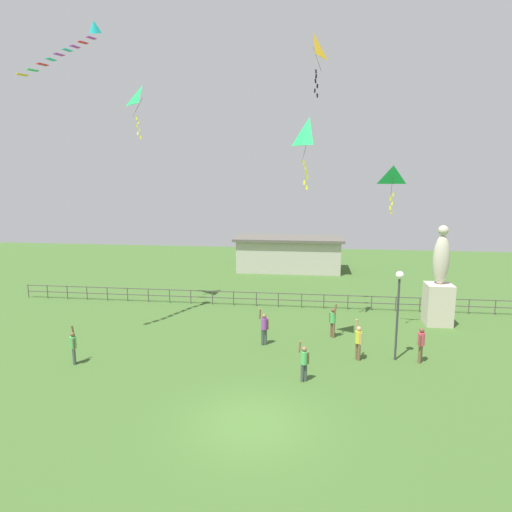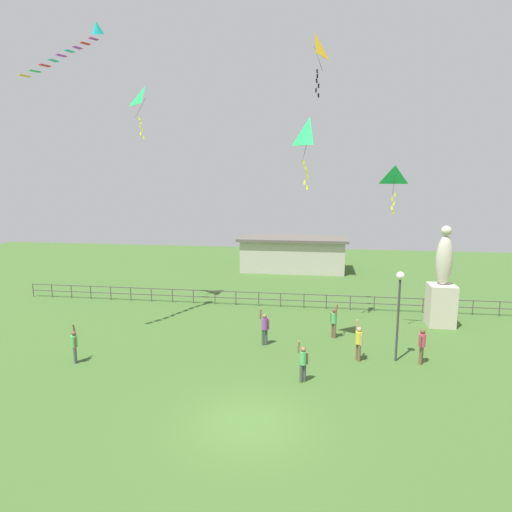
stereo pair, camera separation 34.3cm
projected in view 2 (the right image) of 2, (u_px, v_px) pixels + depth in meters
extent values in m
plane|color=#3D6028|center=(248.00, 423.00, 14.58)|extent=(80.00, 80.00, 0.00)
cube|color=beige|center=(441.00, 305.00, 24.45)|extent=(1.44, 1.44, 2.38)
ellipsoid|color=beige|center=(444.00, 260.00, 24.01)|extent=(0.90, 0.76, 2.82)
sphere|color=beige|center=(446.00, 231.00, 23.73)|extent=(0.56, 0.56, 0.56)
cylinder|color=#38383D|center=(398.00, 321.00, 19.38)|extent=(0.10, 0.10, 3.85)
sphere|color=white|center=(400.00, 276.00, 19.03)|extent=(0.36, 0.36, 0.36)
cylinder|color=brown|center=(422.00, 354.00, 19.38)|extent=(0.14, 0.14, 0.83)
cylinder|color=brown|center=(421.00, 356.00, 19.25)|extent=(0.14, 0.14, 0.83)
cylinder|color=#D83F59|center=(422.00, 340.00, 19.19)|extent=(0.30, 0.30, 0.59)
sphere|color=brown|center=(423.00, 331.00, 19.13)|extent=(0.22, 0.22, 0.22)
cylinder|color=brown|center=(423.00, 339.00, 19.36)|extent=(0.09, 0.09, 0.56)
cylinder|color=brown|center=(421.00, 342.00, 19.04)|extent=(0.09, 0.09, 0.56)
cylinder|color=brown|center=(335.00, 331.00, 22.51)|extent=(0.14, 0.14, 0.80)
cylinder|color=brown|center=(332.00, 330.00, 22.63)|extent=(0.14, 0.14, 0.80)
cylinder|color=#4CB259|center=(334.00, 318.00, 22.46)|extent=(0.29, 0.29, 0.57)
sphere|color=brown|center=(334.00, 311.00, 22.39)|extent=(0.21, 0.21, 0.21)
cylinder|color=brown|center=(337.00, 310.00, 22.19)|extent=(0.19, 0.19, 0.54)
cylinder|color=brown|center=(331.00, 318.00, 22.62)|extent=(0.09, 0.09, 0.54)
cylinder|color=brown|center=(357.00, 352.00, 19.73)|extent=(0.14, 0.14, 0.81)
cylinder|color=brown|center=(359.00, 353.00, 19.59)|extent=(0.14, 0.14, 0.81)
cylinder|color=gold|center=(359.00, 338.00, 19.55)|extent=(0.30, 0.30, 0.57)
sphere|color=tan|center=(359.00, 329.00, 19.48)|extent=(0.22, 0.22, 0.22)
cylinder|color=tan|center=(357.00, 326.00, 19.66)|extent=(0.18, 0.16, 0.55)
cylinder|color=tan|center=(362.00, 340.00, 19.37)|extent=(0.09, 0.09, 0.54)
cylinder|color=#3F4C47|center=(75.00, 354.00, 19.50)|extent=(0.13, 0.13, 0.75)
cylinder|color=#3F4C47|center=(75.00, 355.00, 19.37)|extent=(0.13, 0.13, 0.75)
cylinder|color=#4CB259|center=(74.00, 341.00, 19.33)|extent=(0.28, 0.28, 0.53)
sphere|color=brown|center=(74.00, 333.00, 19.26)|extent=(0.20, 0.20, 0.20)
cylinder|color=brown|center=(74.00, 330.00, 19.43)|extent=(0.16, 0.15, 0.51)
cylinder|color=brown|center=(75.00, 343.00, 19.17)|extent=(0.08, 0.08, 0.51)
cylinder|color=#3F4C47|center=(263.00, 337.00, 21.55)|extent=(0.14, 0.14, 0.82)
cylinder|color=#3F4C47|center=(266.00, 337.00, 21.59)|extent=(0.14, 0.14, 0.82)
cylinder|color=purple|center=(265.00, 324.00, 21.45)|extent=(0.30, 0.30, 0.58)
sphere|color=#8C6647|center=(265.00, 316.00, 21.39)|extent=(0.22, 0.22, 0.22)
cylinder|color=#8C6647|center=(261.00, 314.00, 21.37)|extent=(0.16, 0.24, 0.56)
cylinder|color=#8C6647|center=(269.00, 324.00, 21.50)|extent=(0.09, 0.09, 0.55)
cylinder|color=#3F4C47|center=(301.00, 373.00, 17.54)|extent=(0.13, 0.13, 0.76)
cylinder|color=#3F4C47|center=(304.00, 373.00, 17.58)|extent=(0.13, 0.13, 0.76)
cylinder|color=#4CB259|center=(303.00, 358.00, 17.45)|extent=(0.28, 0.28, 0.54)
sphere|color=#8C6647|center=(303.00, 349.00, 17.39)|extent=(0.20, 0.20, 0.20)
cylinder|color=#8C6647|center=(299.00, 347.00, 17.36)|extent=(0.14, 0.18, 0.52)
cylinder|color=#8C6647|center=(307.00, 358.00, 17.51)|extent=(0.08, 0.08, 0.51)
pyramid|color=#1EB759|center=(310.00, 133.00, 19.06)|extent=(0.97, 0.92, 1.28)
cylinder|color=#4C381E|center=(306.00, 148.00, 18.92)|extent=(0.31, 0.58, 1.28)
cube|color=yellow|center=(304.00, 162.00, 19.00)|extent=(0.12, 0.03, 0.21)
cube|color=yellow|center=(306.00, 167.00, 19.06)|extent=(0.11, 0.02, 0.21)
cube|color=yellow|center=(306.00, 172.00, 19.11)|extent=(0.10, 0.05, 0.20)
cube|color=yellow|center=(307.00, 177.00, 19.17)|extent=(0.09, 0.04, 0.20)
cube|color=yellow|center=(305.00, 182.00, 19.16)|extent=(0.10, 0.03, 0.20)
cube|color=yellow|center=(307.00, 187.00, 19.23)|extent=(0.11, 0.04, 0.21)
pyramid|color=yellow|center=(314.00, 46.00, 20.56)|extent=(0.88, 1.16, 1.20)
cylinder|color=#4C381E|center=(318.00, 59.00, 20.54)|extent=(0.44, 0.22, 1.20)
cube|color=black|center=(317.00, 71.00, 20.62)|extent=(0.10, 0.05, 0.20)
cube|color=black|center=(317.00, 76.00, 20.66)|extent=(0.09, 0.04, 0.20)
cube|color=black|center=(317.00, 81.00, 20.69)|extent=(0.10, 0.02, 0.21)
cube|color=black|center=(319.00, 86.00, 20.76)|extent=(0.08, 0.03, 0.20)
cube|color=black|center=(316.00, 90.00, 20.76)|extent=(0.09, 0.04, 0.20)
cube|color=black|center=(319.00, 95.00, 20.84)|extent=(0.10, 0.02, 0.20)
pyramid|color=#1EB759|center=(395.00, 176.00, 20.99)|extent=(1.05, 0.56, 0.91)
cylinder|color=#4C381E|center=(394.00, 185.00, 21.31)|extent=(0.04, 0.52, 0.91)
cube|color=yellow|center=(395.00, 195.00, 21.42)|extent=(0.10, 0.02, 0.21)
cube|color=yellow|center=(392.00, 199.00, 21.41)|extent=(0.09, 0.02, 0.20)
cube|color=yellow|center=(394.00, 204.00, 21.48)|extent=(0.10, 0.03, 0.21)
cube|color=yellow|center=(392.00, 208.00, 21.48)|extent=(0.11, 0.03, 0.21)
cube|color=yellow|center=(393.00, 212.00, 21.55)|extent=(0.10, 0.04, 0.20)
pyramid|color=#1EB759|center=(146.00, 98.00, 25.81)|extent=(1.40, 1.35, 1.21)
cylinder|color=#4C381E|center=(141.00, 108.00, 25.67)|extent=(0.50, 0.59, 1.21)
cube|color=yellow|center=(140.00, 119.00, 25.75)|extent=(0.08, 0.05, 0.20)
cube|color=yellow|center=(141.00, 122.00, 25.80)|extent=(0.11, 0.04, 0.21)
cube|color=yellow|center=(140.00, 126.00, 25.82)|extent=(0.10, 0.02, 0.21)
cube|color=yellow|center=(142.00, 130.00, 25.90)|extent=(0.11, 0.03, 0.21)
cube|color=yellow|center=(141.00, 134.00, 25.90)|extent=(0.10, 0.05, 0.20)
cube|color=yellow|center=(144.00, 138.00, 25.99)|extent=(0.11, 0.02, 0.21)
cone|color=#19B2B2|center=(97.00, 28.00, 21.34)|extent=(0.72, 0.86, 0.75)
cube|color=#B22DB2|center=(94.00, 39.00, 21.25)|extent=(0.43, 0.52, 0.03)
cube|color=red|center=(85.00, 44.00, 20.95)|extent=(0.45, 0.52, 0.03)
cube|color=#B22DB2|center=(77.00, 48.00, 20.62)|extent=(0.39, 0.52, 0.03)
cube|color=#19B2B2|center=(70.00, 51.00, 20.26)|extent=(0.38, 0.52, 0.03)
cube|color=#B22DB2|center=(61.00, 56.00, 19.92)|extent=(0.42, 0.52, 0.03)
cube|color=#19B2B2|center=(53.00, 60.00, 19.57)|extent=(0.33, 0.50, 0.03)
cube|color=red|center=(45.00, 65.00, 19.23)|extent=(0.42, 0.52, 0.03)
cube|color=#1EB759|center=(35.00, 71.00, 18.92)|extent=(0.45, 0.52, 0.03)
cube|color=yellow|center=(25.00, 76.00, 18.62)|extent=(0.44, 0.52, 0.03)
cylinder|color=#4C4742|center=(33.00, 290.00, 30.76)|extent=(0.06, 0.06, 0.95)
cylinder|color=#4C4742|center=(52.00, 291.00, 30.55)|extent=(0.06, 0.06, 0.95)
cylinder|color=#4C4742|center=(71.00, 292.00, 30.33)|extent=(0.06, 0.06, 0.95)
cylinder|color=#4C4742|center=(91.00, 292.00, 30.12)|extent=(0.06, 0.06, 0.95)
cylinder|color=#4C4742|center=(111.00, 293.00, 29.90)|extent=(0.06, 0.06, 0.95)
cylinder|color=#4C4742|center=(131.00, 294.00, 29.69)|extent=(0.06, 0.06, 0.95)
cylinder|color=#4C4742|center=(151.00, 295.00, 29.47)|extent=(0.06, 0.06, 0.95)
cylinder|color=#4C4742|center=(172.00, 296.00, 29.25)|extent=(0.06, 0.06, 0.95)
cylinder|color=#4C4742|center=(193.00, 296.00, 29.04)|extent=(0.06, 0.06, 0.95)
cylinder|color=#4C4742|center=(215.00, 297.00, 28.82)|extent=(0.06, 0.06, 0.95)
cylinder|color=#4C4742|center=(236.00, 298.00, 28.61)|extent=(0.06, 0.06, 0.95)
cylinder|color=#4C4742|center=(259.00, 299.00, 28.38)|extent=(0.06, 0.06, 0.95)
cylinder|color=#4C4742|center=(281.00, 300.00, 28.17)|extent=(0.06, 0.06, 0.95)
cylinder|color=#4C4742|center=(304.00, 301.00, 27.95)|extent=(0.06, 0.06, 0.95)
cylinder|color=#4C4742|center=(326.00, 302.00, 27.74)|extent=(0.06, 0.06, 0.95)
cylinder|color=#4C4742|center=(350.00, 303.00, 27.52)|extent=(0.06, 0.06, 0.95)
cylinder|color=#4C4742|center=(374.00, 304.00, 27.30)|extent=(0.06, 0.06, 0.95)
cylinder|color=#4C4742|center=(399.00, 305.00, 27.09)|extent=(0.06, 0.06, 0.95)
cylinder|color=#4C4742|center=(423.00, 306.00, 26.87)|extent=(0.06, 0.06, 0.95)
cylinder|color=#4C4742|center=(448.00, 307.00, 26.66)|extent=(0.06, 0.06, 0.95)
cylinder|color=#4C4742|center=(473.00, 308.00, 26.45)|extent=(0.06, 0.06, 0.95)
cylinder|color=#4C4742|center=(500.00, 309.00, 26.22)|extent=(0.06, 0.06, 0.95)
cube|color=#4C4742|center=(283.00, 294.00, 28.07)|extent=(36.00, 0.05, 0.05)
cube|color=#4C4742|center=(283.00, 300.00, 28.15)|extent=(36.00, 0.05, 0.05)
cube|color=#B7B2A3|center=(293.00, 255.00, 39.71)|extent=(9.26, 3.87, 2.87)
cube|color=#59544C|center=(293.00, 239.00, 39.45)|extent=(9.86, 4.47, 0.24)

